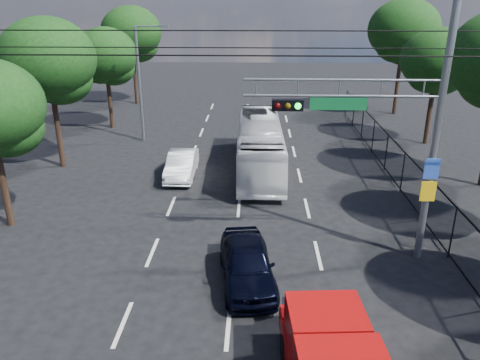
{
  "coord_description": "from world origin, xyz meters",
  "views": [
    {
      "loc": [
        0.7,
        -6.7,
        8.68
      ],
      "look_at": [
        0.19,
        8.17,
        2.8
      ],
      "focal_mm": 35.0,
      "sensor_mm": 36.0,
      "label": 1
    }
  ],
  "objects_px": {
    "signal_mast": "(401,112)",
    "navy_hatchback": "(247,263)",
    "white_van": "(182,165)",
    "white_bus": "(260,145)"
  },
  "relations": [
    {
      "from": "signal_mast",
      "to": "navy_hatchback",
      "type": "xyz_separation_m",
      "value": [
        -4.81,
        -1.73,
        -4.55
      ]
    },
    {
      "from": "signal_mast",
      "to": "white_van",
      "type": "height_order",
      "value": "signal_mast"
    },
    {
      "from": "signal_mast",
      "to": "white_bus",
      "type": "relative_size",
      "value": 0.99
    },
    {
      "from": "signal_mast",
      "to": "navy_hatchback",
      "type": "relative_size",
      "value": 2.34
    },
    {
      "from": "signal_mast",
      "to": "navy_hatchback",
      "type": "height_order",
      "value": "signal_mast"
    },
    {
      "from": "signal_mast",
      "to": "navy_hatchback",
      "type": "distance_m",
      "value": 6.84
    },
    {
      "from": "signal_mast",
      "to": "white_van",
      "type": "distance_m",
      "value": 12.24
    },
    {
      "from": "white_bus",
      "to": "white_van",
      "type": "xyz_separation_m",
      "value": [
        -3.98,
        -1.24,
        -0.7
      ]
    },
    {
      "from": "signal_mast",
      "to": "navy_hatchback",
      "type": "bearing_deg",
      "value": -160.21
    },
    {
      "from": "white_bus",
      "to": "white_van",
      "type": "relative_size",
      "value": 2.47
    }
  ]
}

